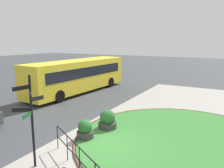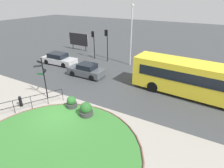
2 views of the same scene
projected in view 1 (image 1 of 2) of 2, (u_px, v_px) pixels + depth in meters
The scene contains 9 objects.
ground at pixel (105, 146), 10.66m from camera, with size 120.00×120.00×0.00m, color #3D3F42.
sidewalk_paving at pixel (140, 155), 9.82m from camera, with size 32.00×8.47×0.02m, color #9E998E.
grass_island at pixel (183, 141), 11.05m from camera, with size 10.27×10.27×0.10m, color #387A33.
grass_kerb_ring at pixel (183, 141), 11.05m from camera, with size 10.58×10.58×0.11m, color brown.
signpost_directional at pixel (30, 115), 8.46m from camera, with size 1.18×1.16×3.61m.
railing_grass_edge at pixel (79, 157), 8.19m from camera, with size 2.50×4.31×1.11m.
bus_yellow at pixel (78, 75), 21.47m from camera, with size 11.63×3.30×3.01m.
planter_near_signpost at pixel (85, 131), 11.27m from camera, with size 0.84×0.84×1.02m.
planter_kerbside at pixel (107, 121), 12.52m from camera, with size 1.00×1.00×1.13m.
Camera 1 is at (-8.54, -5.09, 4.82)m, focal length 36.87 mm.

